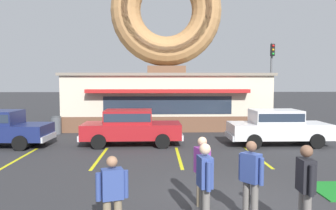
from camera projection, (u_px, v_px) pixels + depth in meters
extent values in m
plane|color=#2D2D30|center=(233.00, 207.00, 7.52)|extent=(160.00, 160.00, 0.00)
cube|color=brown|center=(166.00, 119.00, 21.41)|extent=(12.00, 6.00, 0.90)
cube|color=beige|center=(166.00, 94.00, 21.29)|extent=(12.00, 6.00, 2.30)
cube|color=gray|center=(166.00, 75.00, 21.20)|extent=(12.30, 6.30, 0.16)
cube|color=#B21E1E|center=(168.00, 91.00, 17.98)|extent=(9.00, 0.60, 0.20)
cube|color=#232D3D|center=(168.00, 105.00, 18.32)|extent=(7.20, 0.03, 1.00)
cube|color=brown|center=(166.00, 70.00, 21.18)|extent=(2.40, 1.80, 0.50)
torus|color=#B27F4C|center=(166.00, 10.00, 20.90)|extent=(7.10, 1.90, 7.10)
torus|color=#9E6B42|center=(166.00, 9.00, 20.47)|extent=(6.25, 1.05, 6.24)
cube|color=silver|center=(49.00, 137.00, 14.48)|extent=(0.17, 1.67, 0.24)
cylinder|color=black|center=(37.00, 136.00, 15.38)|extent=(0.65, 0.25, 0.64)
cylinder|color=black|center=(20.00, 143.00, 13.62)|extent=(0.65, 0.25, 0.64)
cube|color=silver|center=(278.00, 130.00, 14.87)|extent=(4.41, 1.78, 0.68)
cube|color=silver|center=(275.00, 116.00, 14.81)|extent=(2.11, 1.57, 0.60)
cube|color=#232D3D|center=(275.00, 116.00, 14.81)|extent=(2.02, 1.59, 0.36)
cube|color=silver|center=(326.00, 135.00, 14.96)|extent=(0.11, 1.67, 0.24)
cube|color=silver|center=(230.00, 136.00, 14.80)|extent=(0.11, 1.67, 0.24)
cylinder|color=black|center=(299.00, 134.00, 15.82)|extent=(0.64, 0.22, 0.64)
cylinder|color=black|center=(317.00, 141.00, 14.06)|extent=(0.64, 0.22, 0.64)
cylinder|color=black|center=(243.00, 135.00, 15.72)|extent=(0.64, 0.22, 0.64)
cylinder|color=black|center=(254.00, 142.00, 13.96)|extent=(0.64, 0.22, 0.64)
cube|color=maroon|center=(132.00, 130.00, 14.85)|extent=(4.43, 1.84, 0.68)
cube|color=maroon|center=(128.00, 116.00, 14.79)|extent=(2.13, 1.60, 0.60)
cube|color=#232D3D|center=(128.00, 116.00, 14.79)|extent=(2.05, 1.62, 0.36)
cube|color=silver|center=(181.00, 135.00, 14.98)|extent=(0.13, 1.67, 0.24)
cube|color=silver|center=(82.00, 136.00, 14.75)|extent=(0.13, 1.67, 0.24)
cylinder|color=black|center=(161.00, 134.00, 15.82)|extent=(0.64, 0.23, 0.64)
cylinder|color=black|center=(163.00, 141.00, 14.07)|extent=(0.64, 0.23, 0.64)
cylinder|color=black|center=(104.00, 135.00, 15.68)|extent=(0.64, 0.23, 0.64)
cylinder|color=black|center=(99.00, 142.00, 13.93)|extent=(0.64, 0.23, 0.64)
cube|color=#33478C|center=(112.00, 184.00, 5.93)|extent=(0.44, 0.35, 0.56)
cylinder|color=#33478C|center=(98.00, 187.00, 5.84)|extent=(0.10, 0.10, 0.51)
cylinder|color=#33478C|center=(126.00, 184.00, 6.01)|extent=(0.10, 0.10, 0.51)
sphere|color=#9E7051|center=(112.00, 162.00, 5.90)|extent=(0.20, 0.20, 0.20)
cube|color=black|center=(306.00, 175.00, 6.07)|extent=(0.25, 0.39, 0.62)
cylinder|color=black|center=(312.00, 181.00, 5.83)|extent=(0.10, 0.10, 0.57)
cylinder|color=black|center=(300.00, 173.00, 6.32)|extent=(0.10, 0.10, 0.57)
sphere|color=brown|center=(307.00, 151.00, 6.04)|extent=(0.23, 0.23, 0.23)
cylinder|color=#7F7056|center=(204.00, 192.00, 7.38)|extent=(0.15, 0.15, 0.81)
cylinder|color=#7F7056|center=(200.00, 189.00, 7.57)|extent=(0.15, 0.15, 0.81)
cube|color=#8C3393|center=(202.00, 160.00, 7.42)|extent=(0.36, 0.44, 0.59)
cylinder|color=#8C3393|center=(207.00, 164.00, 7.19)|extent=(0.10, 0.10, 0.54)
cylinder|color=#8C3393|center=(197.00, 159.00, 7.66)|extent=(0.10, 0.10, 0.54)
sphere|color=tan|center=(202.00, 142.00, 7.39)|extent=(0.22, 0.22, 0.22)
cylinder|color=slate|center=(246.00, 200.00, 6.84)|extent=(0.15, 0.15, 0.82)
cylinder|color=slate|center=(254.00, 203.00, 6.69)|extent=(0.15, 0.15, 0.82)
cube|color=#33478C|center=(251.00, 168.00, 6.71)|extent=(0.43, 0.45, 0.60)
cylinder|color=#33478C|center=(241.00, 167.00, 6.90)|extent=(0.10, 0.10, 0.55)
cylinder|color=#33478C|center=(262.00, 172.00, 6.53)|extent=(0.10, 0.10, 0.55)
sphere|color=brown|center=(251.00, 146.00, 6.68)|extent=(0.22, 0.22, 0.22)
cylinder|color=slate|center=(203.00, 206.00, 6.54)|extent=(0.15, 0.15, 0.83)
cylinder|color=slate|center=(206.00, 209.00, 6.34)|extent=(0.15, 0.15, 0.83)
cube|color=#33478C|center=(205.00, 172.00, 6.39)|extent=(0.30, 0.41, 0.61)
cylinder|color=#33478C|center=(201.00, 170.00, 6.64)|extent=(0.10, 0.10, 0.56)
cylinder|color=#33478C|center=(209.00, 177.00, 6.15)|extent=(0.10, 0.10, 0.56)
sphere|color=beige|center=(205.00, 149.00, 6.36)|extent=(0.22, 0.22, 0.22)
cylinder|color=#51565B|center=(56.00, 125.00, 17.93)|extent=(0.56, 0.56, 0.95)
torus|color=#303437|center=(56.00, 117.00, 17.90)|extent=(0.57, 0.57, 0.05)
cylinder|color=#595B60|center=(271.00, 81.00, 25.12)|extent=(0.16, 0.16, 5.80)
cube|color=black|center=(273.00, 50.00, 24.77)|extent=(0.28, 0.24, 0.90)
sphere|color=red|center=(273.00, 46.00, 24.63)|extent=(0.18, 0.18, 0.18)
sphere|color=orange|center=(273.00, 50.00, 24.65)|extent=(0.18, 0.18, 0.18)
sphere|color=green|center=(273.00, 54.00, 24.67)|extent=(0.18, 0.18, 0.18)
cube|color=yellow|center=(20.00, 158.00, 12.28)|extent=(0.12, 3.60, 0.01)
cube|color=yellow|center=(100.00, 158.00, 12.38)|extent=(0.12, 3.60, 0.01)
cube|color=yellow|center=(179.00, 157.00, 12.48)|extent=(0.12, 3.60, 0.01)
cube|color=yellow|center=(257.00, 157.00, 12.58)|extent=(0.12, 3.60, 0.01)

